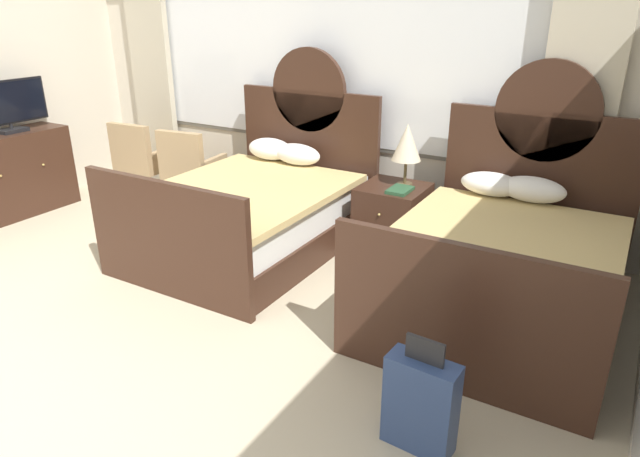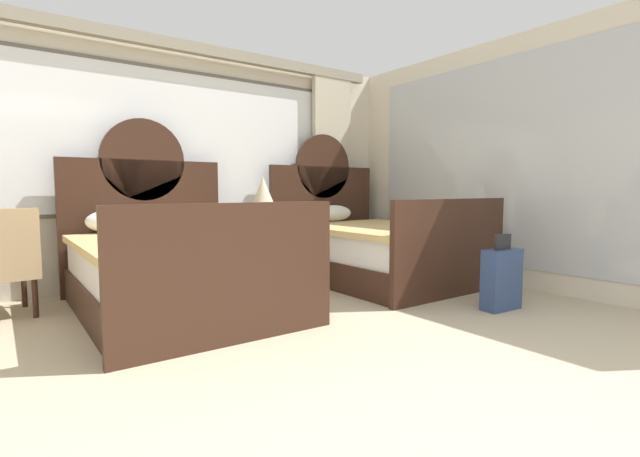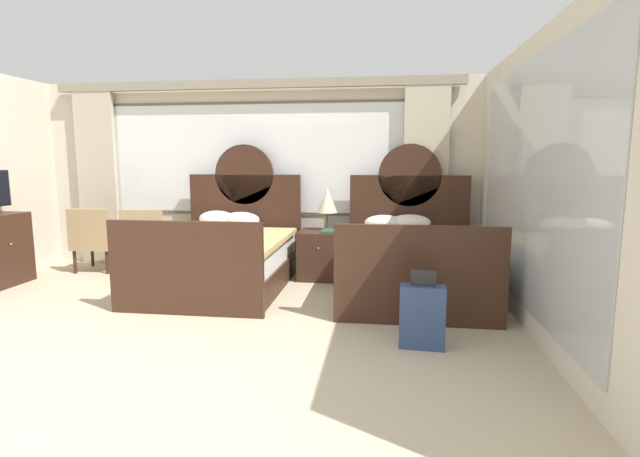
{
  "view_description": "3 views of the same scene",
  "coord_description": "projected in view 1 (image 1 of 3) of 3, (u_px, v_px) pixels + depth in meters",
  "views": [
    {
      "loc": [
        2.93,
        -0.75,
        2.22
      ],
      "look_at": [
        1.03,
        2.5,
        0.68
      ],
      "focal_mm": 31.45,
      "sensor_mm": 36.0,
      "label": 1
    },
    {
      "loc": [
        -1.38,
        -0.71,
        1.05
      ],
      "look_at": [
        0.96,
        2.54,
        0.71
      ],
      "focal_mm": 25.4,
      "sensor_mm": 36.0,
      "label": 2
    },
    {
      "loc": [
        1.86,
        -2.37,
        1.57
      ],
      "look_at": [
        1.19,
        2.57,
        0.85
      ],
      "focal_mm": 26.67,
      "sensor_mm": 36.0,
      "label": 3
    }
  ],
  "objects": [
    {
      "name": "bed_near_mirror",
      "position": [
        502.0,
        265.0,
        4.2
      ],
      "size": [
        1.62,
        2.19,
        1.79
      ],
      "color": "#382116",
      "rests_on": "ground_plane"
    },
    {
      "name": "table_lamp_on_nightstand",
      "position": [
        407.0,
        143.0,
        5.0
      ],
      "size": [
        0.27,
        0.27,
        0.57
      ],
      "color": "brown",
      "rests_on": "nightstand_between_beds"
    },
    {
      "name": "armchair_by_window_left",
      "position": [
        190.0,
        166.0,
        6.29
      ],
      "size": [
        0.63,
        0.63,
        0.91
      ],
      "color": "tan",
      "rests_on": "ground_plane"
    },
    {
      "name": "book_on_nightstand",
      "position": [
        400.0,
        190.0,
        4.97
      ],
      "size": [
        0.18,
        0.26,
        0.03
      ],
      "color": "#285133",
      "rests_on": "nightstand_between_beds"
    },
    {
      "name": "nightstand_between_beds",
      "position": [
        392.0,
        219.0,
        5.24
      ],
      "size": [
        0.58,
        0.6,
        0.64
      ],
      "color": "#382116",
      "rests_on": "ground_plane"
    },
    {
      "name": "armchair_by_window_centre",
      "position": [
        142.0,
        157.0,
        6.65
      ],
      "size": [
        0.61,
        0.61,
        0.91
      ],
      "color": "tan",
      "rests_on": "ground_plane"
    },
    {
      "name": "tv_flatscreen",
      "position": [
        7.0,
        106.0,
        5.89
      ],
      "size": [
        0.2,
        0.88,
        0.54
      ],
      "color": "black",
      "rests_on": "dresser_minibar"
    },
    {
      "name": "wall_back_window",
      "position": [
        328.0,
        82.0,
        5.79
      ],
      "size": [
        6.37,
        0.22,
        2.7
      ],
      "color": "beige",
      "rests_on": "ground_plane"
    },
    {
      "name": "bed_near_window",
      "position": [
        253.0,
        210.0,
        5.28
      ],
      "size": [
        1.62,
        2.19,
        1.79
      ],
      "color": "#382116",
      "rests_on": "ground_plane"
    },
    {
      "name": "suitcase_on_floor",
      "position": [
        421.0,
        404.0,
        2.91
      ],
      "size": [
        0.38,
        0.19,
        0.67
      ],
      "color": "navy",
      "rests_on": "ground_plane"
    }
  ]
}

